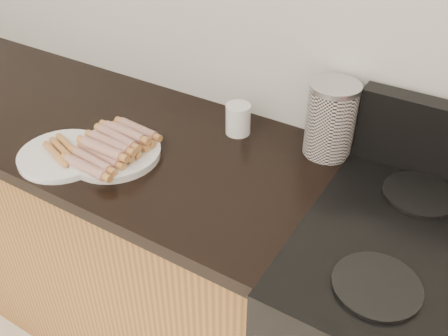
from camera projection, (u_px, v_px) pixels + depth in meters
The scene contains 10 objects.
cabinet_base at pixel (44, 200), 1.97m from camera, with size 2.20×0.59×0.86m, color #A0602B.
counter_slab at pixel (16, 99), 1.70m from camera, with size 2.20×0.62×0.04m, color black.
burner_near_left at pixel (377, 286), 1.00m from camera, with size 0.18×0.18×0.01m, color black.
burner_far_left at pixel (420, 194), 1.23m from camera, with size 0.18×0.18×0.01m, color black.
main_plate at pixel (114, 154), 1.39m from camera, with size 0.25×0.25×0.02m, color white.
side_plate at pixel (63, 155), 1.38m from camera, with size 0.25×0.25×0.02m, color white.
hotdog_pile at pixel (113, 145), 1.37m from camera, with size 0.14×0.26×0.05m.
plain_sausages at pixel (62, 150), 1.37m from camera, with size 0.12×0.11×0.02m.
canister at pixel (331, 119), 1.35m from camera, with size 0.14×0.14×0.21m.
mug at pixel (238, 119), 1.47m from camera, with size 0.07×0.07×0.09m, color white.
Camera 1 is at (0.70, 0.78, 1.70)m, focal length 40.00 mm.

